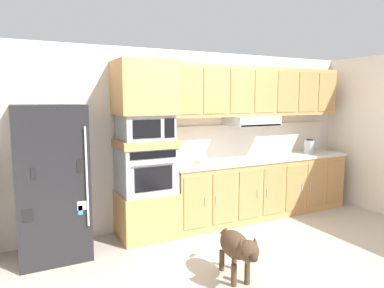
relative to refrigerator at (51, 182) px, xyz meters
The scene contains 16 objects.
ground_plane 2.35m from the refrigerator, 18.21° to the right, with size 9.60×9.60×0.00m, color #B2A899.
back_kitchen_wall 2.14m from the refrigerator, 11.77° to the left, with size 6.20×0.12×2.50m, color beige.
side_panel_right 4.93m from the refrigerator, ahead, with size 0.12×7.10×2.50m, color silver.
refrigerator is the anchor object (origin of this frame).
oven_base_cabinet 1.30m from the refrigerator, ahead, with size 0.74×0.62×0.60m, color tan.
built_in_oven 1.16m from the refrigerator, ahead, with size 0.70×0.62×0.60m.
appliance_mid_shelf 1.22m from the refrigerator, ahead, with size 0.74×0.62×0.10m, color tan.
microwave 1.30m from the refrigerator, ahead, with size 0.64×0.54×0.32m.
appliance_upper_cabinet 1.59m from the refrigerator, ahead, with size 0.74×0.62×0.68m, color tan.
lower_cabinet_run 3.08m from the refrigerator, ahead, with size 3.03×0.63×0.88m.
countertop_slab 3.05m from the refrigerator, ahead, with size 3.07×0.64×0.04m, color beige.
backsplash_panel 3.08m from the refrigerator, ahead, with size 3.07×0.02×0.50m, color silver.
upper_cabinet_with_hood 3.21m from the refrigerator, ahead, with size 3.03×0.48×0.88m.
screwdriver 1.95m from the refrigerator, ahead, with size 0.15×0.16×0.03m.
electric_kettle 4.00m from the refrigerator, ahead, with size 0.17×0.17×0.24m.
dog 2.20m from the refrigerator, 42.56° to the right, with size 0.35×0.86×0.54m.
Camera 1 is at (-2.42, -3.55, 1.82)m, focal length 32.94 mm.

